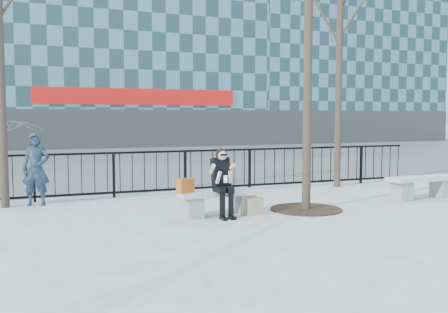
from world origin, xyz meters
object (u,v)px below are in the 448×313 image
object	(u,v)px
bench_main	(220,200)
standing_man	(36,169)
bench_second	(422,185)
seated_woman	(223,183)

from	to	relation	value
bench_main	standing_man	xyz separation A→B (m)	(-3.36, 2.49, 0.50)
bench_main	bench_second	world-z (taller)	bench_second
bench_main	seated_woman	distance (m)	0.40
seated_woman	bench_second	bearing A→B (deg)	3.19
bench_main	bench_second	distance (m)	5.20
seated_woman	standing_man	distance (m)	4.28
bench_second	seated_woman	distance (m)	5.22
bench_main	seated_woman	size ratio (longest dim) A/B	1.23
seated_woman	standing_man	bearing A→B (deg)	141.72
bench_second	standing_man	distance (m)	8.89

